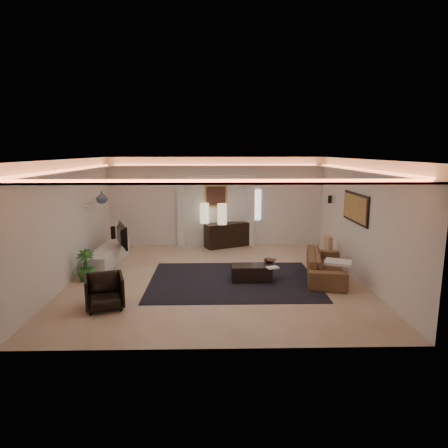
{
  "coord_description": "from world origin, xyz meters",
  "views": [
    {
      "loc": [
        -0.03,
        -9.23,
        3.09
      ],
      "look_at": [
        0.2,
        0.6,
        1.25
      ],
      "focal_mm": 31.35,
      "sensor_mm": 36.0,
      "label": 1
    }
  ],
  "objects_px": {
    "sofa": "(325,265)",
    "armchair": "(104,292)",
    "coffee_table": "(251,272)",
    "console": "(228,235)"
  },
  "relations": [
    {
      "from": "sofa",
      "to": "armchair",
      "type": "distance_m",
      "value": 5.23
    },
    {
      "from": "sofa",
      "to": "coffee_table",
      "type": "bearing_deg",
      "value": 107.06
    },
    {
      "from": "console",
      "to": "sofa",
      "type": "xyz_separation_m",
      "value": [
        2.28,
        -3.27,
        -0.08
      ]
    },
    {
      "from": "console",
      "to": "coffee_table",
      "type": "height_order",
      "value": "console"
    },
    {
      "from": "console",
      "to": "sofa",
      "type": "height_order",
      "value": "console"
    },
    {
      "from": "coffee_table",
      "to": "armchair",
      "type": "xyz_separation_m",
      "value": [
        -3.07,
        -1.62,
        0.14
      ]
    },
    {
      "from": "sofa",
      "to": "armchair",
      "type": "bearing_deg",
      "value": 121.92
    },
    {
      "from": "sofa",
      "to": "coffee_table",
      "type": "height_order",
      "value": "sofa"
    },
    {
      "from": "console",
      "to": "armchair",
      "type": "distance_m",
      "value": 5.7
    },
    {
      "from": "sofa",
      "to": "armchair",
      "type": "relative_size",
      "value": 2.93
    }
  ]
}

